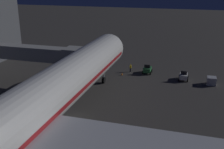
{
  "coord_description": "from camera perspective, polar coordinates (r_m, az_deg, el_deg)",
  "views": [
    {
      "loc": [
        -15.78,
        32.26,
        19.01
      ],
      "look_at": [
        -3.0,
        -10.93,
        3.5
      ],
      "focal_mm": 44.8,
      "sensor_mm": 36.0,
      "label": 1
    }
  ],
  "objects": [
    {
      "name": "baggage_container_near_belt",
      "position": [
        55.9,
        19.64,
        -1.22
      ],
      "size": [
        1.66,
        1.79,
        1.48
      ],
      "primitive_type": "cube",
      "color": "#B7BABF",
      "rests_on": "ground_plane"
    },
    {
      "name": "baggage_tug_lead",
      "position": [
        56.78,
        14.39,
        -0.34
      ],
      "size": [
        1.86,
        2.54,
        1.95
      ],
      "color": "silver",
      "rests_on": "ground_plane"
    },
    {
      "name": "jet_bridge",
      "position": [
        52.94,
        -14.74,
        4.12
      ],
      "size": [
        20.61,
        3.4,
        7.52
      ],
      "color": "#9E9E99",
      "rests_on": "ground_plane"
    },
    {
      "name": "ground_crew_under_port_wing",
      "position": [
        59.95,
        3.79,
        1.4
      ],
      "size": [
        0.4,
        0.4,
        1.69
      ],
      "color": "black",
      "rests_on": "ground_plane"
    },
    {
      "name": "baggage_tug_spare",
      "position": [
        59.48,
        7.23,
        1.0
      ],
      "size": [
        1.86,
        2.41,
        1.95
      ],
      "color": "#287038",
      "rests_on": "ground_plane"
    },
    {
      "name": "airliner_at_gate",
      "position": [
        29.67,
        -17.95,
        -8.25
      ],
      "size": [
        53.31,
        65.55,
        18.74
      ],
      "color": "silver",
      "rests_on": "ground_plane"
    },
    {
      "name": "ground_plane",
      "position": [
        40.63,
        -8.57,
        -9.13
      ],
      "size": [
        320.0,
        320.0,
        0.0
      ],
      "primitive_type": "plane",
      "color": "#383533"
    },
    {
      "name": "traffic_cone_nose_port",
      "position": [
        58.0,
        2.05,
        0.14
      ],
      "size": [
        0.36,
        0.36,
        0.55
      ],
      "primitive_type": "cone",
      "color": "orange",
      "rests_on": "ground_plane"
    },
    {
      "name": "traffic_cone_nose_starboard",
      "position": [
        59.18,
        -2.08,
        0.54
      ],
      "size": [
        0.36,
        0.36,
        0.55
      ],
      "primitive_type": "cone",
      "color": "orange",
      "rests_on": "ground_plane"
    }
  ]
}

